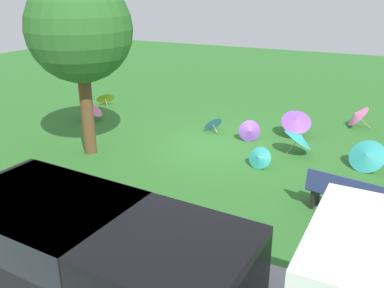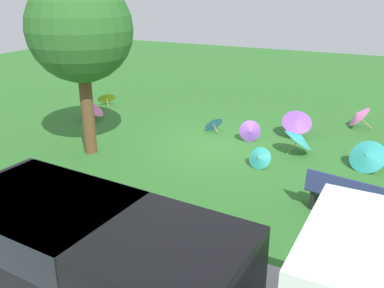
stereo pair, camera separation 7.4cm
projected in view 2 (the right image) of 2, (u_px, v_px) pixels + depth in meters
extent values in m
plane|color=#2D6B28|center=(214.00, 145.00, 12.48)|extent=(40.00, 40.00, 0.00)
cube|color=black|center=(92.00, 254.00, 6.02)|extent=(4.73, 2.24, 1.35)
cube|color=black|center=(44.00, 214.00, 6.31)|extent=(2.71, 2.11, 0.55)
cylinder|color=black|center=(64.00, 223.00, 7.71)|extent=(0.77, 0.28, 0.76)
cylinder|color=black|center=(221.00, 281.00, 6.21)|extent=(0.77, 0.28, 0.76)
cube|color=navy|center=(346.00, 195.00, 8.56)|extent=(1.65, 0.73, 0.05)
cube|color=navy|center=(344.00, 189.00, 8.33)|extent=(1.59, 0.40, 0.45)
cube|color=black|center=(315.00, 196.00, 8.99)|extent=(0.15, 0.41, 0.45)
cube|color=black|center=(377.00, 214.00, 8.29)|extent=(0.15, 0.41, 0.45)
cylinder|color=brown|center=(87.00, 109.00, 11.50)|extent=(0.35, 0.35, 2.58)
sphere|color=#286023|center=(80.00, 29.00, 10.74)|extent=(2.74, 2.74, 2.74)
cylinder|color=tan|center=(216.00, 129.00, 13.42)|extent=(0.24, 0.17, 0.22)
cone|color=#4C8CE5|center=(213.00, 123.00, 13.51)|extent=(0.76, 0.80, 0.58)
sphere|color=tan|center=(212.00, 121.00, 13.54)|extent=(0.06, 0.06, 0.05)
cylinder|color=tan|center=(108.00, 103.00, 16.34)|extent=(0.21, 0.20, 0.30)
cone|color=yellow|center=(106.00, 97.00, 16.42)|extent=(0.93, 0.94, 0.57)
sphere|color=tan|center=(106.00, 96.00, 16.44)|extent=(0.06, 0.06, 0.05)
cylinder|color=tan|center=(292.00, 147.00, 11.74)|extent=(0.27, 0.15, 0.42)
cone|color=teal|center=(300.00, 138.00, 11.65)|extent=(1.17, 1.19, 0.65)
sphere|color=tan|center=(302.00, 135.00, 11.62)|extent=(0.06, 0.05, 0.05)
cylinder|color=tan|center=(370.00, 161.00, 10.91)|extent=(0.15, 0.40, 0.36)
cone|color=teal|center=(367.00, 156.00, 10.66)|extent=(1.10, 0.96, 0.79)
sphere|color=tan|center=(366.00, 155.00, 10.61)|extent=(0.05, 0.06, 0.05)
cylinder|color=tan|center=(249.00, 130.00, 12.88)|extent=(0.18, 0.33, 0.10)
cone|color=purple|center=(250.00, 131.00, 12.64)|extent=(0.69, 0.52, 0.66)
sphere|color=tan|center=(251.00, 132.00, 12.58)|extent=(0.05, 0.05, 0.04)
cylinder|color=tan|center=(296.00, 128.00, 13.19)|extent=(0.14, 0.34, 0.49)
cone|color=purple|center=(297.00, 120.00, 12.87)|extent=(1.15, 1.12, 0.69)
sphere|color=tan|center=(298.00, 118.00, 12.79)|extent=(0.05, 0.06, 0.05)
cylinder|color=tan|center=(89.00, 114.00, 14.75)|extent=(0.32, 0.13, 0.42)
cone|color=pink|center=(94.00, 106.00, 14.63)|extent=(1.03, 1.07, 0.65)
sphere|color=tan|center=(95.00, 105.00, 14.60)|extent=(0.06, 0.05, 0.05)
cylinder|color=tan|center=(366.00, 123.00, 13.84)|extent=(0.44, 0.12, 0.40)
cone|color=pink|center=(358.00, 115.00, 13.82)|extent=(0.83, 0.95, 0.74)
sphere|color=tan|center=(356.00, 113.00, 13.81)|extent=(0.06, 0.05, 0.05)
cylinder|color=tan|center=(262.00, 160.00, 11.03)|extent=(0.07, 0.33, 0.21)
cone|color=teal|center=(259.00, 158.00, 10.82)|extent=(0.64, 0.48, 0.58)
sphere|color=tan|center=(258.00, 157.00, 10.77)|extent=(0.04, 0.05, 0.05)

